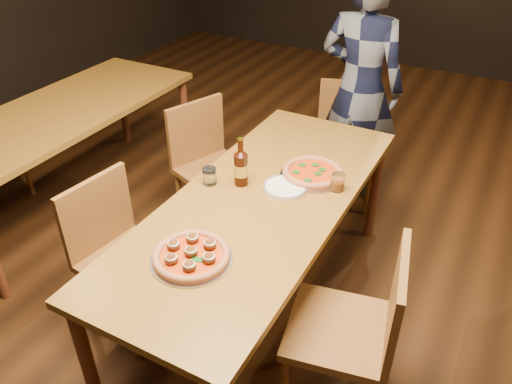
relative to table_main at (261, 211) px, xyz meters
The scene contains 14 objects.
ground 0.68m from the table_main, ahead, with size 9.00×9.00×0.00m, color black.
table_main is the anchor object (origin of this frame).
table_left 1.73m from the table_main, 169.99° to the left, with size 0.80×2.00×0.75m.
chair_main_nw 0.72m from the table_main, 142.24° to the right, with size 0.42×0.42×0.90m, color brown, non-canonical shape.
chair_main_sw 0.84m from the table_main, 139.11° to the left, with size 0.43×0.43×0.92m, color brown, non-canonical shape.
chair_main_e 0.70m from the table_main, 31.72° to the right, with size 0.44×0.44×0.94m, color brown, non-canonical shape.
chair_end 1.29m from the table_main, 89.33° to the left, with size 0.42×0.42×0.90m, color brown, non-canonical shape.
pizza_meatball 0.55m from the table_main, 94.71° to the right, with size 0.35×0.35×0.06m.
pizza_margherita 0.36m from the table_main, 66.18° to the left, with size 0.34×0.34×0.05m.
plate_stack 0.17m from the table_main, 63.28° to the left, with size 0.22×0.22×0.02m, color white.
beer_bottle 0.24m from the table_main, 154.16° to the left, with size 0.07×0.07×0.26m.
water_glass 0.32m from the table_main, behind, with size 0.07×0.07×0.09m, color white.
amber_glass 0.41m from the table_main, 40.76° to the left, with size 0.07×0.07×0.09m, color #975011.
diner 1.45m from the table_main, 89.18° to the left, with size 0.61×0.40×1.67m, color black.
Camera 1 is at (0.95, -1.80, 2.14)m, focal length 35.00 mm.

